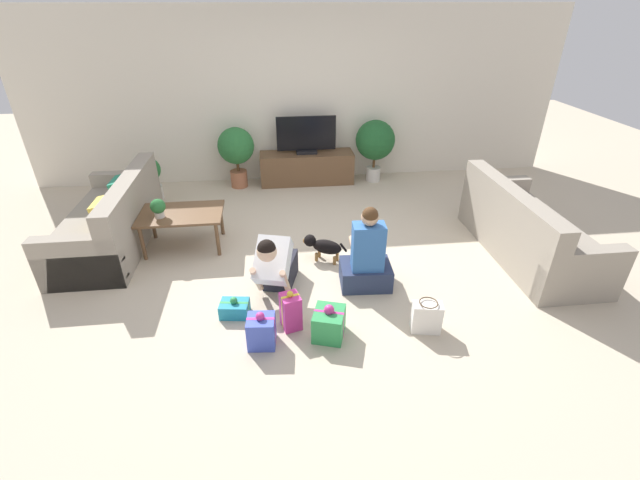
# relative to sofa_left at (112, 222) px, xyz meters

# --- Properties ---
(ground_plane) EXTENTS (16.00, 16.00, 0.00)m
(ground_plane) POSITION_rel_sofa_left_xyz_m (2.42, -0.60, -0.29)
(ground_plane) COLOR beige
(wall_back) EXTENTS (8.40, 0.06, 2.60)m
(wall_back) POSITION_rel_sofa_left_xyz_m (2.42, 2.03, 1.01)
(wall_back) COLOR silver
(wall_back) RESTS_ON ground_plane
(sofa_left) EXTENTS (0.85, 1.98, 0.83)m
(sofa_left) POSITION_rel_sofa_left_xyz_m (0.00, 0.00, 0.00)
(sofa_left) COLOR gray
(sofa_left) RESTS_ON ground_plane
(sofa_right) EXTENTS (0.85, 1.98, 0.83)m
(sofa_right) POSITION_rel_sofa_left_xyz_m (4.84, -0.80, -0.00)
(sofa_right) COLOR gray
(sofa_right) RESTS_ON ground_plane
(coffee_table) EXTENTS (0.96, 0.64, 0.45)m
(coffee_table) POSITION_rel_sofa_left_xyz_m (0.86, -0.16, 0.11)
(coffee_table) COLOR brown
(coffee_table) RESTS_ON ground_plane
(tv_console) EXTENTS (1.49, 0.44, 0.50)m
(tv_console) POSITION_rel_sofa_left_xyz_m (2.51, 1.75, -0.05)
(tv_console) COLOR brown
(tv_console) RESTS_ON ground_plane
(tv) EXTENTS (0.93, 0.20, 0.58)m
(tv) POSITION_rel_sofa_left_xyz_m (2.51, 1.75, 0.46)
(tv) COLOR black
(tv) RESTS_ON tv_console
(potted_plant_corner_left) EXTENTS (0.36, 0.36, 0.65)m
(potted_plant_corner_left) POSITION_rel_sofa_left_xyz_m (0.15, 1.34, 0.06)
(potted_plant_corner_left) COLOR beige
(potted_plant_corner_left) RESTS_ON ground_plane
(potted_plant_back_right) EXTENTS (0.62, 0.62, 1.00)m
(potted_plant_back_right) POSITION_rel_sofa_left_xyz_m (3.61, 1.70, 0.36)
(potted_plant_back_right) COLOR beige
(potted_plant_back_right) RESTS_ON ground_plane
(potted_plant_back_left) EXTENTS (0.56, 0.56, 0.95)m
(potted_plant_back_left) POSITION_rel_sofa_left_xyz_m (1.42, 1.70, 0.32)
(potted_plant_back_left) COLOR #A36042
(potted_plant_back_left) RESTS_ON ground_plane
(person_kneeling) EXTENTS (0.50, 0.78, 0.75)m
(person_kneeling) POSITION_rel_sofa_left_xyz_m (1.94, -1.21, 0.03)
(person_kneeling) COLOR #23232D
(person_kneeling) RESTS_ON ground_plane
(person_sitting) EXTENTS (0.54, 0.50, 0.92)m
(person_sitting) POSITION_rel_sofa_left_xyz_m (2.87, -1.22, 0.03)
(person_sitting) COLOR #283351
(person_sitting) RESTS_ON ground_plane
(dog) EXTENTS (0.49, 0.31, 0.30)m
(dog) POSITION_rel_sofa_left_xyz_m (2.48, -0.67, -0.11)
(dog) COLOR black
(dog) RESTS_ON ground_plane
(gift_box_a) EXTENTS (0.29, 0.23, 0.20)m
(gift_box_a) POSITION_rel_sofa_left_xyz_m (1.53, -1.55, -0.22)
(gift_box_a) COLOR teal
(gift_box_a) RESTS_ON ground_plane
(gift_box_b) EXTENTS (0.26, 0.24, 0.35)m
(gift_box_b) POSITION_rel_sofa_left_xyz_m (1.79, -1.98, -0.15)
(gift_box_b) COLOR #3D51BC
(gift_box_b) RESTS_ON ground_plane
(gift_box_c) EXTENTS (0.20, 0.22, 0.40)m
(gift_box_c) POSITION_rel_sofa_left_xyz_m (2.05, -1.78, -0.12)
(gift_box_c) COLOR #CC3389
(gift_box_c) RESTS_ON ground_plane
(gift_box_d) EXTENTS (0.34, 0.36, 0.34)m
(gift_box_d) POSITION_rel_sofa_left_xyz_m (2.38, -1.94, -0.16)
(gift_box_d) COLOR #2D934C
(gift_box_d) RESTS_ON ground_plane
(gift_bag_a) EXTENTS (0.28, 0.19, 0.32)m
(gift_bag_a) POSITION_rel_sofa_left_xyz_m (3.26, -1.97, -0.15)
(gift_bag_a) COLOR white
(gift_bag_a) RESTS_ON ground_plane
(tabletop_plant) EXTENTS (0.17, 0.17, 0.22)m
(tabletop_plant) POSITION_rel_sofa_left_xyz_m (0.64, -0.25, 0.28)
(tabletop_plant) COLOR beige
(tabletop_plant) RESTS_ON coffee_table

